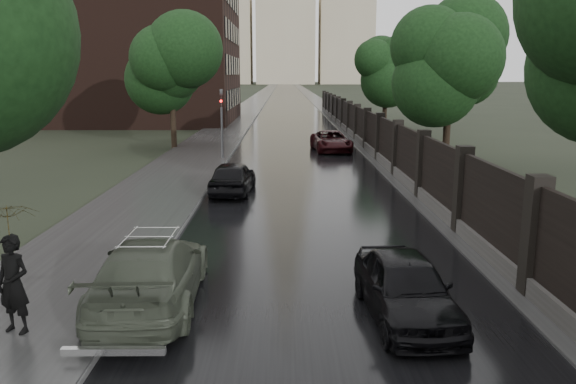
{
  "coord_description": "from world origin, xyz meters",
  "views": [
    {
      "loc": [
        -0.81,
        -6.58,
        4.77
      ],
      "look_at": [
        -0.7,
        9.06,
        1.5
      ],
      "focal_mm": 35.0,
      "sensor_mm": 36.0,
      "label": 1
    }
  ],
  "objects_px": {
    "tree_left_far": "(171,67)",
    "tree_right_b": "(450,71)",
    "car_right_near": "(406,287)",
    "volga_sedan": "(151,272)",
    "car_right_far": "(331,141)",
    "pedestrian_umbrella": "(8,231)",
    "hatchback_left": "(233,177)",
    "traffic_light": "(222,118)",
    "tree_right_c": "(386,73)"
  },
  "relations": [
    {
      "from": "tree_left_far",
      "to": "tree_right_b",
      "type": "height_order",
      "value": "tree_left_far"
    },
    {
      "from": "tree_left_far",
      "to": "car_right_near",
      "type": "relative_size",
      "value": 1.91
    },
    {
      "from": "volga_sedan",
      "to": "car_right_far",
      "type": "bearing_deg",
      "value": -105.75
    },
    {
      "from": "car_right_near",
      "to": "pedestrian_umbrella",
      "type": "relative_size",
      "value": 1.35
    },
    {
      "from": "tree_left_far",
      "to": "tree_right_b",
      "type": "relative_size",
      "value": 1.05
    },
    {
      "from": "hatchback_left",
      "to": "pedestrian_umbrella",
      "type": "bearing_deg",
      "value": 81.12
    },
    {
      "from": "tree_right_b",
      "to": "car_right_far",
      "type": "bearing_deg",
      "value": 127.52
    },
    {
      "from": "car_right_near",
      "to": "hatchback_left",
      "type": "bearing_deg",
      "value": 106.43
    },
    {
      "from": "hatchback_left",
      "to": "tree_right_b",
      "type": "bearing_deg",
      "value": -146.58
    },
    {
      "from": "traffic_light",
      "to": "volga_sedan",
      "type": "xyz_separation_m",
      "value": [
        0.7,
        -20.42,
        -1.67
      ]
    },
    {
      "from": "tree_right_b",
      "to": "car_right_far",
      "type": "xyz_separation_m",
      "value": [
        -5.31,
        6.92,
        -4.3
      ]
    },
    {
      "from": "car_right_far",
      "to": "tree_right_b",
      "type": "bearing_deg",
      "value": -57.94
    },
    {
      "from": "tree_left_far",
      "to": "volga_sedan",
      "type": "bearing_deg",
      "value": -80.18
    },
    {
      "from": "tree_right_c",
      "to": "car_right_far",
      "type": "relative_size",
      "value": 1.49
    },
    {
      "from": "tree_right_c",
      "to": "car_right_near",
      "type": "height_order",
      "value": "tree_right_c"
    },
    {
      "from": "car_right_far",
      "to": "volga_sedan",
      "type": "bearing_deg",
      "value": -108.83
    },
    {
      "from": "tree_left_far",
      "to": "hatchback_left",
      "type": "xyz_separation_m",
      "value": [
        5.09,
        -14.05,
        -4.56
      ]
    },
    {
      "from": "traffic_light",
      "to": "car_right_near",
      "type": "distance_m",
      "value": 21.99
    },
    {
      "from": "volga_sedan",
      "to": "tree_right_c",
      "type": "bearing_deg",
      "value": -109.78
    },
    {
      "from": "tree_left_far",
      "to": "car_right_far",
      "type": "relative_size",
      "value": 1.57
    },
    {
      "from": "tree_right_b",
      "to": "car_right_far",
      "type": "relative_size",
      "value": 1.49
    },
    {
      "from": "car_right_near",
      "to": "volga_sedan",
      "type": "bearing_deg",
      "value": 168.34
    },
    {
      "from": "tree_left_far",
      "to": "tree_right_c",
      "type": "relative_size",
      "value": 1.05
    },
    {
      "from": "tree_left_far",
      "to": "car_right_near",
      "type": "xyz_separation_m",
      "value": [
        9.6,
        -26.11,
        -4.58
      ]
    },
    {
      "from": "tree_left_far",
      "to": "tree_right_b",
      "type": "distance_m",
      "value": 17.45
    },
    {
      "from": "tree_right_c",
      "to": "traffic_light",
      "type": "height_order",
      "value": "tree_right_c"
    },
    {
      "from": "volga_sedan",
      "to": "car_right_near",
      "type": "height_order",
      "value": "volga_sedan"
    },
    {
      "from": "tree_left_far",
      "to": "traffic_light",
      "type": "distance_m",
      "value": 6.84
    },
    {
      "from": "tree_right_c",
      "to": "volga_sedan",
      "type": "bearing_deg",
      "value": -107.4
    },
    {
      "from": "traffic_light",
      "to": "pedestrian_umbrella",
      "type": "relative_size",
      "value": 1.39
    },
    {
      "from": "tree_right_c",
      "to": "hatchback_left",
      "type": "relative_size",
      "value": 1.76
    },
    {
      "from": "tree_left_far",
      "to": "pedestrian_umbrella",
      "type": "distance_m",
      "value": 27.28
    },
    {
      "from": "tree_right_c",
      "to": "pedestrian_umbrella",
      "type": "distance_m",
      "value": 39.39
    },
    {
      "from": "car_right_far",
      "to": "car_right_near",
      "type": "bearing_deg",
      "value": -96.8
    },
    {
      "from": "tree_right_c",
      "to": "hatchback_left",
      "type": "bearing_deg",
      "value": -113.4
    },
    {
      "from": "traffic_light",
      "to": "car_right_far",
      "type": "height_order",
      "value": "traffic_light"
    },
    {
      "from": "hatchback_left",
      "to": "car_right_far",
      "type": "bearing_deg",
      "value": -108.2
    },
    {
      "from": "car_right_near",
      "to": "car_right_far",
      "type": "distance_m",
      "value": 25.04
    },
    {
      "from": "traffic_light",
      "to": "car_right_near",
      "type": "bearing_deg",
      "value": -74.38
    },
    {
      "from": "car_right_far",
      "to": "tree_right_c",
      "type": "bearing_deg",
      "value": 58.93
    },
    {
      "from": "traffic_light",
      "to": "car_right_far",
      "type": "xyz_separation_m",
      "value": [
        6.49,
        3.92,
        -1.74
      ]
    },
    {
      "from": "tree_left_far",
      "to": "car_right_far",
      "type": "height_order",
      "value": "tree_left_far"
    },
    {
      "from": "tree_right_b",
      "to": "traffic_light",
      "type": "xyz_separation_m",
      "value": [
        -11.8,
        2.99,
        -2.55
      ]
    },
    {
      "from": "tree_right_b",
      "to": "hatchback_left",
      "type": "distance_m",
      "value": 12.78
    },
    {
      "from": "tree_right_c",
      "to": "tree_left_far",
      "type": "bearing_deg",
      "value": -147.17
    },
    {
      "from": "volga_sedan",
      "to": "hatchback_left",
      "type": "relative_size",
      "value": 1.25
    },
    {
      "from": "volga_sedan",
      "to": "hatchback_left",
      "type": "distance_m",
      "value": 11.39
    },
    {
      "from": "tree_right_c",
      "to": "volga_sedan",
      "type": "relative_size",
      "value": 1.41
    },
    {
      "from": "car_right_far",
      "to": "pedestrian_umbrella",
      "type": "xyz_separation_m",
      "value": [
        -7.88,
        -25.92,
        1.41
      ]
    },
    {
      "from": "tree_right_b",
      "to": "volga_sedan",
      "type": "bearing_deg",
      "value": -122.5
    }
  ]
}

